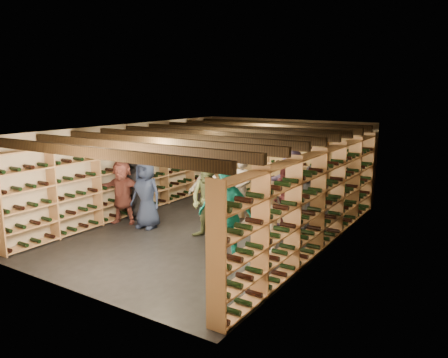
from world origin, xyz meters
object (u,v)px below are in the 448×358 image
crate_stack_left (243,207)px  person_2 (208,201)px  crate_loose (281,220)px  person_0 (138,184)px  crate_stack_right (264,208)px  person_7 (242,190)px  person_3 (269,217)px  person_10 (263,201)px  person_8 (286,198)px  person_4 (226,216)px  person_12 (313,197)px  person_9 (206,186)px  person_6 (146,194)px  person_5 (122,192)px  person_11 (292,188)px

crate_stack_left → person_2: 2.11m
crate_loose → person_0: size_ratio=0.28×
crate_stack_right → person_7: size_ratio=0.35×
crate_loose → person_0: person_0 is taller
person_3 → crate_stack_right: bearing=118.6°
person_7 → person_10: size_ratio=1.13×
person_0 → person_2: 2.55m
person_8 → person_10: (-0.59, 0.04, -0.14)m
crate_loose → person_4: (0.27, -3.00, 0.87)m
person_8 → person_12: bearing=93.2°
person_9 → person_6: bearing=-111.9°
crate_stack_right → person_12: person_12 is taller
person_6 → person_10: (2.49, 1.27, -0.09)m
person_5 → person_8: size_ratio=0.91×
person_9 → person_0: bearing=-142.9°
person_6 → crate_stack_right: bearing=44.7°
crate_stack_right → person_3: bearing=-60.4°
person_0 → person_8: bearing=19.7°
person_2 → person_11: person_11 is taller
person_4 → person_7: 2.81m
crate_stack_left → person_2: (0.29, -1.99, 0.64)m
person_12 → crate_loose: bearing=-173.8°
crate_loose → person_6: size_ratio=0.30×
person_11 → person_10: bearing=-128.6°
person_7 → person_2: bearing=-73.7°
person_10 → person_0: bearing=-143.8°
person_6 → person_11: person_11 is taller
person_12 → person_9: bearing=-161.8°
person_5 → person_12: bearing=3.6°
crate_loose → person_8: size_ratio=0.28×
crate_stack_right → crate_stack_left: bearing=-155.2°
crate_stack_left → crate_stack_right: (0.50, 0.23, 0.00)m
person_7 → person_11: person_11 is taller
person_2 → person_5: bearing=-176.5°
person_6 → person_5: bearing=178.2°
crate_loose → person_11: size_ratio=0.27×
person_3 → person_11: 2.05m
person_5 → person_6: bearing=-20.3°
person_3 → person_8: person_8 is taller
person_0 → person_11: person_11 is taller
person_10 → person_11: size_ratio=0.79×
person_4 → person_6: size_ratio=1.16×
person_3 → person_4: size_ratio=0.78×
person_2 → person_4: size_ratio=0.94×
crate_stack_right → person_8: person_8 is taller
person_6 → person_3: bearing=-3.6°
person_0 → person_11: 3.93m
person_4 → person_11: (0.01, 3.00, -0.02)m
person_9 → person_3: bearing=-26.2°
crate_loose → person_9: 2.11m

